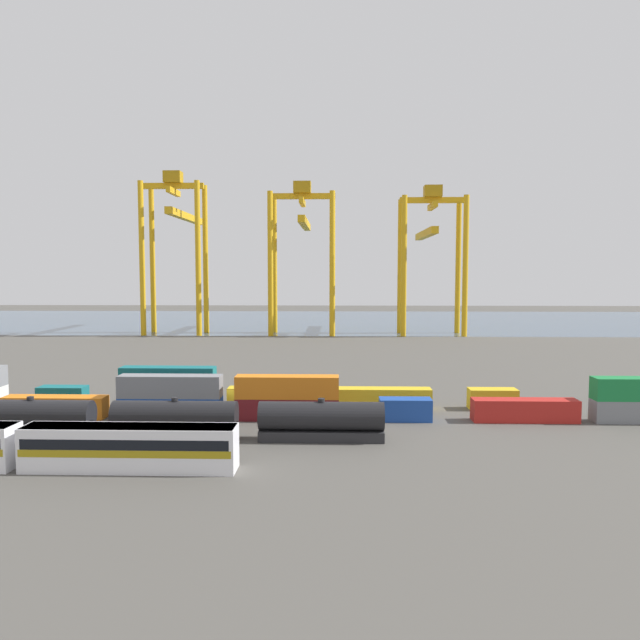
{
  "coord_description": "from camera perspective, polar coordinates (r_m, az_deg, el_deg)",
  "views": [
    {
      "loc": [
        13.19,
        -74.01,
        17.11
      ],
      "look_at": [
        10.06,
        29.53,
        9.11
      ],
      "focal_mm": 33.6,
      "sensor_mm": 36.0,
      "label": 1
    }
  ],
  "objects": [
    {
      "name": "ground_plane",
      "position": [
        116.04,
        -4.83,
        -4.08
      ],
      "size": [
        420.0,
        420.0,
        0.0
      ],
      "primitive_type": "plane",
      "color": "#4C4944"
    },
    {
      "name": "harbour_water",
      "position": [
        219.37,
        -1.72,
        -0.06
      ],
      "size": [
        400.0,
        110.0,
        0.01
      ],
      "primitive_type": "cube",
      "color": "#384C60",
      "rests_on": "ground_plane"
    },
    {
      "name": "passenger_train",
      "position": [
        59.74,
        -26.69,
        -10.57
      ],
      "size": [
        38.23,
        3.14,
        3.9
      ],
      "color": "silver",
      "rests_on": "ground_plane"
    },
    {
      "name": "freight_tank_row",
      "position": [
        66.92,
        -19.98,
        -8.85
      ],
      "size": [
        58.32,
        2.91,
        4.37
      ],
      "color": "#232326",
      "rests_on": "ground_plane"
    },
    {
      "name": "shipping_container_1",
      "position": [
        78.47,
        -23.88,
        -7.59
      ],
      "size": [
        12.1,
        2.44,
        2.6
      ],
      "primitive_type": "cube",
      "color": "orange",
      "rests_on": "ground_plane"
    },
    {
      "name": "shipping_container_2",
      "position": [
        73.62,
        -14.03,
        -8.12
      ],
      "size": [
        12.1,
        2.44,
        2.6
      ],
      "primitive_type": "cube",
      "color": "#1C4299",
      "rests_on": "ground_plane"
    },
    {
      "name": "shipping_container_3",
      "position": [
        73.1,
        -14.07,
        -6.13
      ],
      "size": [
        12.1,
        2.44,
        2.6
      ],
      "primitive_type": "cube",
      "color": "slate",
      "rests_on": "shipping_container_2"
    },
    {
      "name": "shipping_container_4",
      "position": [
        71.16,
        -3.13,
        -8.43
      ],
      "size": [
        12.1,
        2.44,
        2.6
      ],
      "primitive_type": "cube",
      "color": "maroon",
      "rests_on": "ground_plane"
    },
    {
      "name": "shipping_container_5",
      "position": [
        70.63,
        -3.14,
        -6.37
      ],
      "size": [
        12.1,
        2.44,
        2.6
      ],
      "primitive_type": "cube",
      "color": "orange",
      "rests_on": "shipping_container_4"
    },
    {
      "name": "shipping_container_6",
      "position": [
        71.35,
        8.12,
        -8.43
      ],
      "size": [
        6.04,
        2.44,
        2.6
      ],
      "primitive_type": "cube",
      "color": "#1C4299",
      "rests_on": "ground_plane"
    },
    {
      "name": "shipping_container_7",
      "position": [
        74.16,
        18.91,
        -8.13
      ],
      "size": [
        12.1,
        2.44,
        2.6
      ],
      "primitive_type": "cube",
      "color": "#AD211C",
      "rests_on": "ground_plane"
    },
    {
      "name": "shipping_container_12",
      "position": [
        84.87,
        -23.3,
        -6.69
      ],
      "size": [
        6.04,
        2.44,
        2.6
      ],
      "primitive_type": "cube",
      "color": "#146066",
      "rests_on": "ground_plane"
    },
    {
      "name": "shipping_container_13",
      "position": [
        80.06,
        -14.24,
        -7.11
      ],
      "size": [
        12.1,
        2.44,
        2.6
      ],
      "primitive_type": "cube",
      "color": "#AD211C",
      "rests_on": "ground_plane"
    },
    {
      "name": "shipping_container_14",
      "position": [
        79.58,
        -14.27,
        -5.28
      ],
      "size": [
        12.1,
        2.44,
        2.6
      ],
      "primitive_type": "cube",
      "color": "#146066",
      "rests_on": "shipping_container_13"
    },
    {
      "name": "shipping_container_15",
      "position": [
        77.44,
        -4.28,
        -7.38
      ],
      "size": [
        12.1,
        2.44,
        2.6
      ],
      "primitive_type": "cube",
      "color": "gold",
      "rests_on": "ground_plane"
    },
    {
      "name": "shipping_container_16",
      "position": [
        77.24,
        6.06,
        -7.42
      ],
      "size": [
        12.1,
        2.44,
        2.6
      ],
      "primitive_type": "cube",
      "color": "gold",
      "rests_on": "ground_plane"
    },
    {
      "name": "shipping_container_17",
      "position": [
        79.49,
        16.12,
        -7.23
      ],
      "size": [
        6.04,
        2.44,
        2.6
      ],
      "primitive_type": "cube",
      "color": "gold",
      "rests_on": "ground_plane"
    },
    {
      "name": "gantry_crane_west",
      "position": [
        178.74,
        -13.45,
        7.85
      ],
      "size": [
        17.2,
        38.53,
        45.78
      ],
      "color": "gold",
      "rests_on": "ground_plane"
    },
    {
      "name": "gantry_crane_central",
      "position": [
        172.21,
        -1.64,
        7.51
      ],
      "size": [
        18.53,
        34.57,
        42.78
      ],
      "color": "gold",
      "rests_on": "ground_plane"
    },
    {
      "name": "gantry_crane_east",
      "position": [
        173.96,
        10.49,
        7.02
      ],
      "size": [
        18.24,
        34.65,
        41.55
      ],
      "color": "gold",
      "rests_on": "ground_plane"
    }
  ]
}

